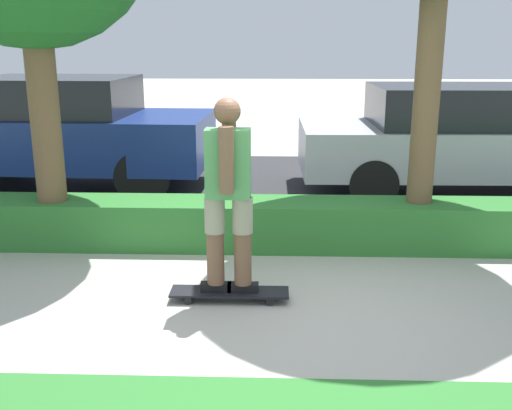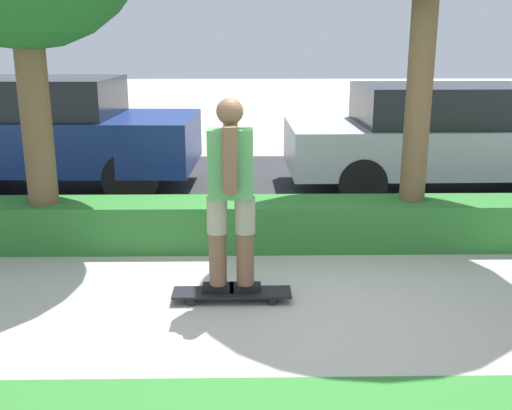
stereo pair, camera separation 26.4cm
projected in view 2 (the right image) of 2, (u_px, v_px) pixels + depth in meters
The scene contains 7 objects.
ground_plane at pixel (275, 311), 4.85m from camera, with size 60.00×60.00×0.00m, color #ADA89E.
street_asphalt at pixel (261, 188), 8.90m from camera, with size 13.02×5.00×0.01m.
hedge_row at pixel (268, 224), 6.33m from camera, with size 13.02×0.60×0.50m.
skateboard at pixel (232, 293), 5.03m from camera, with size 1.00×0.24×0.08m.
skater_person at pixel (231, 192), 4.80m from camera, with size 0.49×0.41×1.61m.
parked_car_front at pixel (49, 132), 8.56m from camera, with size 4.16×2.04×1.62m.
parked_car_middle at pixel (451, 136), 8.61m from camera, with size 4.80×1.98×1.52m.
Camera 2 is at (-0.23, -4.44, 2.13)m, focal length 42.00 mm.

